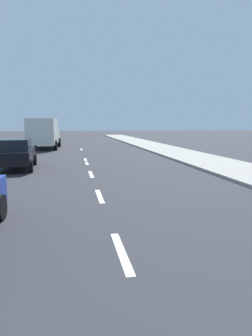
{
  "coord_description": "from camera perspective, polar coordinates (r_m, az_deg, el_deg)",
  "views": [
    {
      "loc": [
        -0.85,
        4.27,
        2.35
      ],
      "look_at": [
        0.65,
        12.24,
        1.1
      ],
      "focal_mm": 30.82,
      "sensor_mm": 36.0,
      "label": 1
    }
  ],
  "objects": [
    {
      "name": "delivery_truck",
      "position": [
        28.34,
        -15.93,
        6.73
      ],
      "size": [
        2.87,
        6.33,
        2.8
      ],
      "rotation": [
        0.0,
        0.0,
        -0.04
      ],
      "color": "beige",
      "rests_on": "ground"
    },
    {
      "name": "lane_stripe_4",
      "position": [
        13.57,
        -6.92,
        -1.25
      ],
      "size": [
        0.16,
        1.8,
        0.01
      ],
      "primitive_type": "cube",
      "color": "white",
      "rests_on": "ground"
    },
    {
      "name": "lane_stripe_6",
      "position": [
        18.99,
        -8.02,
        1.59
      ],
      "size": [
        0.16,
        1.8,
        0.01
      ],
      "primitive_type": "cube",
      "color": "white",
      "rests_on": "ground"
    },
    {
      "name": "ground_plane",
      "position": [
        15.93,
        -7.49,
        0.21
      ],
      "size": [
        160.0,
        160.0,
        0.0
      ],
      "primitive_type": "plane",
      "color": "#2D2D33"
    },
    {
      "name": "lane_stripe_7",
      "position": [
        26.89,
        -8.83,
        3.66
      ],
      "size": [
        0.16,
        1.8,
        0.01
      ],
      "primitive_type": "cube",
      "color": "white",
      "rests_on": "ground"
    },
    {
      "name": "sidewalk_strip",
      "position": [
        19.67,
        14.05,
        1.85
      ],
      "size": [
        3.6,
        80.0,
        0.14
      ],
      "primitive_type": "cube",
      "color": "#9E998E",
      "rests_on": "ground"
    },
    {
      "name": "lane_stripe_5",
      "position": [
        17.56,
        -7.8,
        1.01
      ],
      "size": [
        0.16,
        1.8,
        0.01
      ],
      "primitive_type": "cube",
      "color": "white",
      "rests_on": "ground"
    },
    {
      "name": "parked_car_black",
      "position": [
        16.07,
        -21.0,
        2.78
      ],
      "size": [
        2.03,
        4.09,
        1.57
      ],
      "rotation": [
        0.0,
        0.0,
        0.05
      ],
      "color": "black",
      "rests_on": "ground"
    },
    {
      "name": "lane_stripe_3",
      "position": [
        9.53,
        -5.25,
        -5.53
      ],
      "size": [
        0.16,
        1.8,
        0.01
      ],
      "primitive_type": "cube",
      "color": "white",
      "rests_on": "ground"
    },
    {
      "name": "lane_stripe_2",
      "position": [
        5.56,
        -0.93,
        -16.23
      ],
      "size": [
        0.16,
        1.8,
        0.01
      ],
      "primitive_type": "cube",
      "color": "white",
      "rests_on": "ground"
    }
  ]
}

